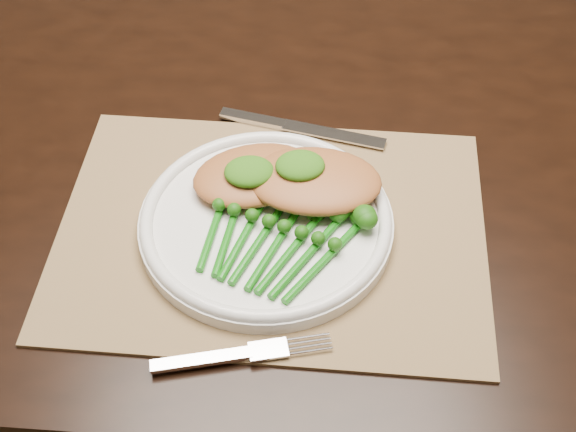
{
  "coord_description": "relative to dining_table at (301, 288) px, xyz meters",
  "views": [
    {
      "loc": [
        0.03,
        -0.8,
        1.4
      ],
      "look_at": [
        0.06,
        -0.24,
        0.78
      ],
      "focal_mm": 50.0,
      "sensor_mm": 36.0,
      "label": 1
    }
  ],
  "objects": [
    {
      "name": "chicken_fillet_right",
      "position": [
        -0.0,
        -0.17,
        0.41
      ],
      "size": [
        0.16,
        0.12,
        0.03
      ],
      "primitive_type": "ellipsoid",
      "rotation": [
        0.0,
        0.0,
        -0.15
      ],
      "color": "#AC6432",
      "rests_on": "dinner_plate"
    },
    {
      "name": "pesto_dollop_left",
      "position": [
        -0.07,
        -0.16,
        0.42
      ],
      "size": [
        0.05,
        0.05,
        0.02
      ],
      "primitive_type": "ellipsoid",
      "color": "#1D4E0B",
      "rests_on": "chicken_fillet_left"
    },
    {
      "name": "floor",
      "position": [
        -0.1,
        0.04,
        -0.38
      ],
      "size": [
        4.0,
        4.0,
        0.0
      ],
      "primitive_type": "plane",
      "color": "#543A1C",
      "rests_on": "ground"
    },
    {
      "name": "broccolini_bundle",
      "position": [
        -0.06,
        -0.24,
        0.4
      ],
      "size": [
        0.2,
        0.21,
        0.04
      ],
      "rotation": [
        0.0,
        0.0,
        -0.49
      ],
      "color": "#0F600C",
      "rests_on": "dinner_plate"
    },
    {
      "name": "chicken_fillet_left",
      "position": [
        -0.07,
        -0.15,
        0.41
      ],
      "size": [
        0.15,
        0.12,
        0.03
      ],
      "primitive_type": "ellipsoid",
      "rotation": [
        0.0,
        0.0,
        0.22
      ],
      "color": "#AC6432",
      "rests_on": "dinner_plate"
    },
    {
      "name": "knife",
      "position": [
        -0.03,
        -0.04,
        0.38
      ],
      "size": [
        0.2,
        0.09,
        0.01
      ],
      "rotation": [
        0.0,
        0.0,
        -0.35
      ],
      "color": "silver",
      "rests_on": "placemat"
    },
    {
      "name": "fork",
      "position": [
        -0.08,
        -0.36,
        0.38
      ],
      "size": [
        0.17,
        0.03,
        0.01
      ],
      "rotation": [
        0.0,
        0.0,
        0.1
      ],
      "color": "silver",
      "rests_on": "placemat"
    },
    {
      "name": "dining_table",
      "position": [
        0.0,
        0.0,
        0.0
      ],
      "size": [
        1.71,
        1.12,
        0.75
      ],
      "rotation": [
        0.0,
        0.0,
        -0.14
      ],
      "color": "black",
      "rests_on": "ground"
    },
    {
      "name": "pesto_dollop_right",
      "position": [
        -0.02,
        -0.16,
        0.43
      ],
      "size": [
        0.05,
        0.04,
        0.02
      ],
      "primitive_type": "ellipsoid",
      "color": "#1D4E0B",
      "rests_on": "chicken_fillet_right"
    },
    {
      "name": "placemat",
      "position": [
        -0.05,
        -0.2,
        0.37
      ],
      "size": [
        0.5,
        0.4,
        0.0
      ],
      "primitive_type": "cube",
      "rotation": [
        0.0,
        0.0,
        -0.15
      ],
      "color": "olive",
      "rests_on": "dining_table"
    },
    {
      "name": "dinner_plate",
      "position": [
        -0.06,
        -0.2,
        0.39
      ],
      "size": [
        0.27,
        0.27,
        0.02
      ],
      "color": "white",
      "rests_on": "placemat"
    }
  ]
}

